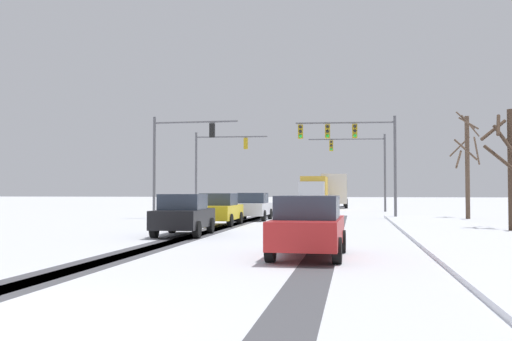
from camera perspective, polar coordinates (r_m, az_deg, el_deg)
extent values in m
cube|color=#4C4C51|center=(23.89, -4.88, -6.19)|extent=(0.97, 35.95, 0.01)
cube|color=#4C4C51|center=(23.98, -5.75, -6.17)|extent=(1.01, 35.95, 0.01)
cube|color=#4C4C51|center=(23.15, 7.47, -6.31)|extent=(0.85, 35.95, 0.01)
cube|color=white|center=(21.87, 20.26, -6.31)|extent=(4.00, 35.95, 0.12)
cylinder|color=#56565B|center=(49.50, 12.61, -0.22)|extent=(0.18, 0.18, 6.50)
cylinder|color=#56565B|center=(49.41, 8.91, 3.07)|extent=(6.36, 0.52, 0.12)
cube|color=#B79319|center=(49.31, 7.44, 2.44)|extent=(0.33, 0.26, 0.90)
sphere|color=black|center=(49.18, 7.44, 2.80)|extent=(0.20, 0.20, 0.20)
sphere|color=black|center=(49.15, 7.44, 2.45)|extent=(0.20, 0.20, 0.20)
sphere|color=green|center=(49.13, 7.44, 2.10)|extent=(0.20, 0.20, 0.20)
cylinder|color=#56565B|center=(47.15, -5.93, -0.17)|extent=(0.18, 0.18, 6.50)
cylinder|color=#56565B|center=(46.78, -2.44, 3.34)|extent=(5.82, 0.40, 0.12)
cube|color=#B79319|center=(46.55, -1.02, 2.68)|extent=(0.33, 0.26, 0.90)
sphere|color=black|center=(46.74, -0.99, 3.03)|extent=(0.20, 0.20, 0.20)
sphere|color=black|center=(46.71, -0.99, 2.67)|extent=(0.20, 0.20, 0.20)
sphere|color=green|center=(46.69, -0.99, 2.30)|extent=(0.20, 0.20, 0.20)
cylinder|color=#56565B|center=(37.53, 13.57, 0.34)|extent=(0.18, 0.18, 6.50)
cylinder|color=#56565B|center=(37.47, 8.75, 4.69)|extent=(6.28, 0.52, 0.12)
cube|color=#B79319|center=(37.44, 9.72, 3.85)|extent=(0.33, 0.26, 0.90)
sphere|color=black|center=(37.32, 9.73, 4.33)|extent=(0.20, 0.20, 0.20)
sphere|color=black|center=(37.29, 9.74, 3.88)|extent=(0.20, 0.20, 0.20)
sphere|color=green|center=(37.26, 9.74, 3.42)|extent=(0.20, 0.20, 0.20)
cube|color=#B79319|center=(37.37, 7.07, 3.85)|extent=(0.33, 0.26, 0.90)
sphere|color=black|center=(37.24, 7.07, 4.33)|extent=(0.20, 0.20, 0.20)
sphere|color=black|center=(37.21, 7.07, 3.87)|extent=(0.20, 0.20, 0.20)
sphere|color=green|center=(37.18, 7.08, 3.41)|extent=(0.20, 0.20, 0.20)
cube|color=#B79319|center=(37.38, 4.41, 3.84)|extent=(0.33, 0.26, 0.90)
sphere|color=black|center=(37.25, 4.41, 4.32)|extent=(0.20, 0.20, 0.20)
sphere|color=black|center=(37.22, 4.41, 3.86)|extent=(0.20, 0.20, 0.20)
sphere|color=green|center=(37.19, 4.41, 3.40)|extent=(0.20, 0.20, 0.20)
cylinder|color=#56565B|center=(37.62, -10.01, 0.31)|extent=(0.18, 0.18, 6.50)
cylinder|color=#56565B|center=(36.94, -6.00, 4.77)|extent=(5.50, 0.28, 0.12)
cube|color=black|center=(36.57, -4.35, 3.97)|extent=(0.33, 0.25, 0.90)
sphere|color=black|center=(36.75, -4.28, 4.41)|extent=(0.20, 0.20, 0.20)
sphere|color=black|center=(36.72, -4.28, 3.94)|extent=(0.20, 0.20, 0.20)
sphere|color=green|center=(36.69, -4.28, 3.48)|extent=(0.20, 0.20, 0.20)
cube|color=silver|center=(34.37, -0.25, -3.80)|extent=(1.71, 4.11, 0.70)
cube|color=#2D3847|center=(34.21, -0.29, -2.72)|extent=(1.57, 1.91, 0.60)
cylinder|color=black|center=(35.78, -1.17, -4.29)|extent=(0.22, 0.64, 0.64)
cylinder|color=black|center=(35.51, 1.40, -4.31)|extent=(0.22, 0.64, 0.64)
cylinder|color=black|center=(33.29, -2.00, -4.46)|extent=(0.22, 0.64, 0.64)
cylinder|color=black|center=(33.00, 0.75, -4.49)|extent=(0.22, 0.64, 0.64)
cube|color=yellow|center=(29.10, -3.63, -4.13)|extent=(1.74, 4.12, 0.70)
cube|color=#2D3847|center=(28.94, -3.69, -2.85)|extent=(1.58, 1.92, 0.60)
cylinder|color=black|center=(30.54, -4.59, -4.68)|extent=(0.23, 0.64, 0.64)
cylinder|color=black|center=(30.20, -1.60, -4.72)|extent=(0.23, 0.64, 0.64)
cylinder|color=black|center=(28.08, -5.81, -4.91)|extent=(0.23, 0.64, 0.64)
cylinder|color=black|center=(27.71, -2.57, -4.96)|extent=(0.23, 0.64, 0.64)
cube|color=black|center=(22.76, -7.13, -4.71)|extent=(1.90, 4.18, 0.70)
cube|color=#2D3847|center=(22.59, -7.22, -3.08)|extent=(1.65, 1.97, 0.60)
cylinder|color=black|center=(24.21, -8.27, -5.37)|extent=(0.25, 0.65, 0.64)
cylinder|color=black|center=(23.84, -4.51, -5.44)|extent=(0.25, 0.65, 0.64)
cylinder|color=black|center=(21.77, -10.02, -5.74)|extent=(0.25, 0.65, 0.64)
cylinder|color=black|center=(21.36, -5.85, -5.83)|extent=(0.25, 0.65, 0.64)
cube|color=red|center=(15.33, 5.21, -6.04)|extent=(1.79, 4.14, 0.70)
cube|color=#2D3847|center=(15.15, 5.14, -3.63)|extent=(1.60, 1.94, 0.60)
cylinder|color=black|center=(16.71, 2.87, -6.91)|extent=(0.23, 0.64, 0.64)
cylinder|color=black|center=(16.56, 8.45, -6.94)|extent=(0.23, 0.64, 0.64)
cylinder|color=black|center=(14.21, 1.42, -7.78)|extent=(0.23, 0.64, 0.64)
cylinder|color=black|center=(14.03, 8.00, -7.84)|extent=(0.23, 0.64, 0.64)
cube|color=silver|center=(61.47, 7.70, -1.81)|extent=(2.85, 11.07, 2.90)
cube|color=#283342|center=(61.47, 7.70, -1.49)|extent=(2.86, 10.20, 0.90)
cylinder|color=black|center=(57.64, 8.89, -3.24)|extent=(0.33, 0.97, 0.96)
cylinder|color=black|center=(57.64, 6.52, -3.25)|extent=(0.33, 0.97, 0.96)
cylinder|color=black|center=(64.79, 8.76, -3.10)|extent=(0.33, 0.97, 0.96)
cylinder|color=black|center=(64.79, 6.66, -3.11)|extent=(0.33, 0.97, 0.96)
cube|color=#B7BABF|center=(49.30, 5.53, -2.32)|extent=(2.11, 2.21, 2.10)
cube|color=gold|center=(53.00, 5.80, -2.02)|extent=(2.22, 5.21, 2.60)
cylinder|color=black|center=(49.70, 6.74, -3.52)|extent=(0.28, 0.84, 0.84)
cylinder|color=black|center=(49.84, 4.41, -3.52)|extent=(0.28, 0.84, 0.84)
cylinder|color=black|center=(54.39, 6.97, -3.39)|extent=(0.28, 0.84, 0.84)
cylinder|color=black|center=(54.51, 4.84, -3.39)|extent=(0.28, 0.84, 0.84)
cylinder|color=#423023|center=(27.78, 23.94, 0.07)|extent=(0.35, 0.35, 5.34)
cylinder|color=#423023|center=(27.50, 23.20, 2.95)|extent=(0.73, 1.01, 1.28)
cylinder|color=#423023|center=(28.37, 22.39, 3.72)|extent=(1.43, 1.36, 1.07)
cylinder|color=#423023|center=(27.15, 22.97, 1.07)|extent=(1.21, 1.36, 1.32)
cylinder|color=#423023|center=(27.93, 22.80, 4.17)|extent=(0.45, 1.16, 1.07)
cylinder|color=brown|center=(38.19, 20.14, 0.29)|extent=(0.27, 0.27, 6.40)
cylinder|color=brown|center=(37.60, 19.99, 1.94)|extent=(1.37, 0.54, 1.38)
cylinder|color=brown|center=(37.89, 19.95, 4.68)|extent=(1.09, 0.47, 1.17)
cylinder|color=brown|center=(38.10, 20.96, 1.82)|extent=(0.63, 1.16, 1.69)
cylinder|color=brown|center=(37.88, 20.39, 4.17)|extent=(1.14, 0.30, 1.35)
cylinder|color=brown|center=(37.82, 20.24, 4.40)|extent=(1.21, 0.11, 0.81)
cylinder|color=brown|center=(38.36, 19.36, 1.05)|extent=(0.62, 1.09, 1.18)
cylinder|color=brown|center=(38.85, 19.46, 2.25)|extent=(1.41, 0.77, 1.32)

